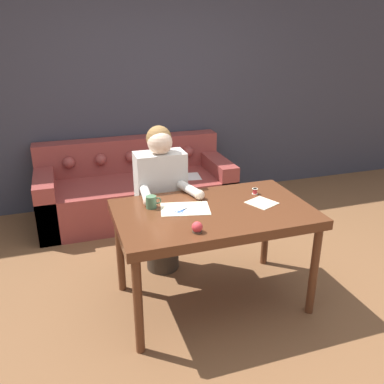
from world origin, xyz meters
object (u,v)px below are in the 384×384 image
(thread_spool, at_px, (255,191))
(pin_cushion, at_px, (197,228))
(dining_table, at_px, (214,219))
(scissors, at_px, (183,211))
(mug, at_px, (151,202))
(person, at_px, (161,201))
(couch, at_px, (135,189))

(thread_spool, relative_size, pin_cushion, 0.63)
(dining_table, height_order, scissors, scissors)
(scissors, relative_size, thread_spool, 4.09)
(mug, bearing_deg, thread_spool, 0.51)
(mug, distance_m, pin_cushion, 0.50)
(scissors, bearing_deg, person, 92.56)
(person, xyz_separation_m, mug, (-0.17, -0.41, 0.18))
(couch, relative_size, pin_cushion, 29.20)
(dining_table, relative_size, person, 1.10)
(couch, xyz_separation_m, scissors, (0.03, -1.73, 0.48))
(couch, bearing_deg, mug, -95.92)
(scissors, height_order, mug, mug)
(thread_spool, bearing_deg, pin_cushion, -143.57)
(couch, xyz_separation_m, mug, (-0.17, -1.61, 0.52))
(dining_table, relative_size, scissors, 7.58)
(couch, bearing_deg, pin_cushion, -89.45)
(dining_table, bearing_deg, pin_cushion, -127.50)
(person, bearing_deg, thread_spool, -31.49)
(couch, distance_m, mug, 1.70)
(person, distance_m, thread_spool, 0.78)
(dining_table, distance_m, couch, 1.84)
(dining_table, height_order, mug, mug)
(couch, relative_size, scissors, 11.34)
(person, height_order, scissors, person)
(person, xyz_separation_m, thread_spool, (0.65, -0.40, 0.15))
(dining_table, distance_m, pin_cushion, 0.39)
(scissors, distance_m, pin_cushion, 0.34)
(dining_table, bearing_deg, couch, 97.91)
(thread_spool, xyz_separation_m, pin_cushion, (-0.64, -0.47, 0.01))
(dining_table, xyz_separation_m, thread_spool, (0.41, 0.17, 0.10))
(scissors, height_order, thread_spool, thread_spool)
(person, bearing_deg, scissors, -87.44)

